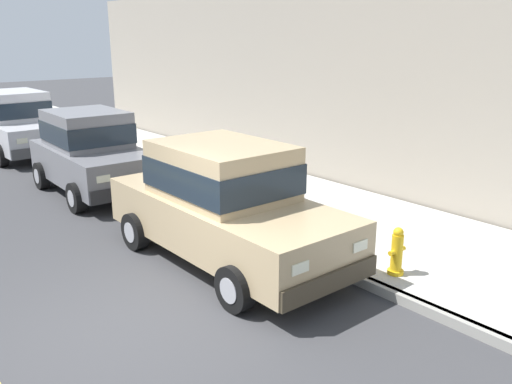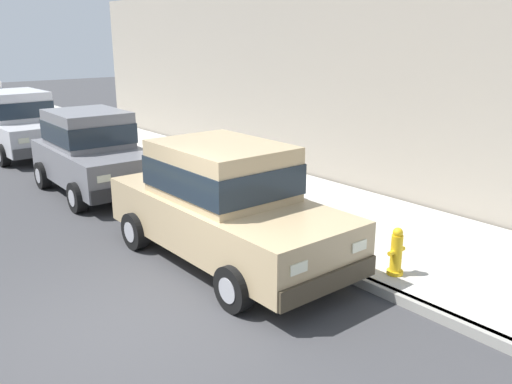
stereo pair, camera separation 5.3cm
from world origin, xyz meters
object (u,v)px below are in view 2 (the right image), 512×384
(car_silver_sedan, at_px, (17,122))
(fire_hydrant, at_px, (396,253))
(car_grey_hatchback, at_px, (92,151))
(dog_black, at_px, (291,189))
(car_tan_sedan, at_px, (224,202))

(car_silver_sedan, xyz_separation_m, fire_hydrant, (1.51, -12.89, -0.51))
(car_grey_hatchback, distance_m, dog_black, 4.71)
(car_silver_sedan, bearing_deg, car_grey_hatchback, -89.36)
(car_tan_sedan, xyz_separation_m, fire_hydrant, (1.44, -2.27, -0.51))
(car_grey_hatchback, height_order, dog_black, car_grey_hatchback)
(car_silver_sedan, bearing_deg, car_tan_sedan, -89.59)
(car_tan_sedan, height_order, dog_black, car_tan_sedan)
(dog_black, bearing_deg, car_tan_sedan, -154.05)
(car_grey_hatchback, xyz_separation_m, fire_hydrant, (1.45, -7.40, -0.50))
(car_silver_sedan, bearing_deg, dog_black, -73.65)
(car_tan_sedan, height_order, fire_hydrant, car_tan_sedan)
(car_grey_hatchback, relative_size, car_silver_sedan, 0.83)
(car_tan_sedan, distance_m, dog_black, 3.01)
(car_tan_sedan, distance_m, car_grey_hatchback, 5.13)
(dog_black, xyz_separation_m, fire_hydrant, (-1.22, -3.57, 0.05))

